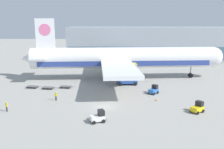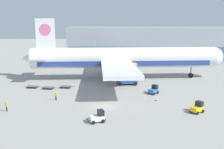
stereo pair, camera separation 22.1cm
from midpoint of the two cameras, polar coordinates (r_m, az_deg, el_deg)
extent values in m
plane|color=#9E9B93|center=(48.35, -1.88, -7.39)|extent=(400.00, 400.00, 0.00)
cube|color=#9EA8B2|center=(112.68, 13.88, 6.93)|extent=(90.00, 18.00, 14.00)
cube|color=slate|center=(104.13, 14.79, 4.77)|extent=(88.20, 0.20, 4.90)
cylinder|color=white|center=(71.37, 2.87, 3.90)|extent=(52.32, 10.75, 5.80)
cube|color=#2D428E|center=(71.56, 2.86, 2.87)|extent=(48.16, 10.23, 1.45)
sphere|color=white|center=(78.56, 22.12, 3.77)|extent=(5.68, 5.68, 5.68)
cone|color=white|center=(73.27, -17.83, 3.56)|extent=(6.88, 6.10, 5.51)
cube|color=white|center=(71.74, -14.92, 9.10)|extent=(5.22, 0.94, 8.00)
cylinder|color=pink|center=(71.71, -14.96, 9.87)|extent=(3.24, 0.85, 3.20)
cube|color=white|center=(72.48, -15.46, 4.08)|extent=(4.83, 13.28, 0.50)
cube|color=white|center=(71.24, 0.78, 3.31)|extent=(12.56, 48.55, 0.90)
cylinder|color=#9EA0A5|center=(61.66, 1.45, 0.28)|extent=(4.45, 3.19, 2.80)
cylinder|color=#9EA0A5|center=(81.46, 0.27, 3.11)|extent=(4.45, 3.19, 2.80)
cylinder|color=#9EA0A5|center=(76.61, 17.71, 1.29)|extent=(0.36, 0.36, 4.00)
cylinder|color=black|center=(76.98, 17.61, -0.18)|extent=(1.38, 1.02, 1.30)
cylinder|color=#9EA0A5|center=(68.46, -0.33, 0.65)|extent=(0.36, 0.36, 4.00)
cylinder|color=black|center=(68.88, -0.33, -0.98)|extent=(1.38, 1.02, 1.30)
cylinder|color=#9EA0A5|center=(74.74, -0.59, 1.60)|extent=(0.36, 0.36, 4.00)
cylinder|color=black|center=(75.12, -0.59, 0.10)|extent=(1.38, 1.02, 1.30)
cube|color=#284C99|center=(65.35, 3.56, -1.57)|extent=(5.46, 3.48, 0.70)
cube|color=#B2B2B7|center=(64.53, 3.60, 1.98)|extent=(5.19, 3.31, 0.30)
cube|color=yellow|center=(64.44, 3.61, 2.46)|extent=(5.19, 3.31, 0.08)
cube|color=#284C99|center=(64.87, 3.58, 0.34)|extent=(4.26, 0.57, 3.87)
cube|color=#284C99|center=(64.87, 3.58, 0.34)|extent=(4.26, 0.57, 3.87)
cylinder|color=black|center=(67.14, 5.05, -1.54)|extent=(0.93, 0.44, 0.90)
cylinder|color=black|center=(64.25, 5.44, -2.16)|extent=(0.93, 0.44, 0.90)
cylinder|color=black|center=(66.68, 1.74, -1.59)|extent=(0.93, 0.44, 0.90)
cylinder|color=black|center=(63.78, 1.97, -2.21)|extent=(0.93, 0.44, 0.90)
cube|color=#2D66B7|center=(57.45, 9.53, -3.69)|extent=(2.54, 2.67, 0.80)
cube|color=black|center=(57.77, 9.90, -2.75)|extent=(1.53, 1.48, 0.90)
cube|color=black|center=(58.54, 10.16, -3.71)|extent=(1.08, 0.92, 0.24)
cylinder|color=black|center=(58.57, 9.35, -3.79)|extent=(0.57, 0.62, 0.60)
cylinder|color=black|center=(57.88, 10.53, -4.03)|extent=(0.57, 0.62, 0.60)
cylinder|color=black|center=(57.26, 8.49, -4.13)|extent=(0.57, 0.62, 0.60)
cylinder|color=black|center=(56.55, 9.68, -4.37)|extent=(0.57, 0.62, 0.60)
cube|color=silver|center=(41.12, -3.30, -9.89)|extent=(2.66, 2.17, 0.80)
cube|color=black|center=(40.99, -2.44, -8.68)|extent=(1.30, 1.49, 0.90)
cube|color=black|center=(41.57, -1.65, -10.05)|extent=(0.62, 1.23, 0.24)
cylinder|color=black|center=(42.11, -2.51, -9.94)|extent=(0.65, 0.45, 0.60)
cylinder|color=black|center=(40.87, -1.91, -10.62)|extent=(0.65, 0.45, 0.60)
cylinder|color=black|center=(41.69, -4.65, -10.20)|extent=(0.65, 0.45, 0.60)
cylinder|color=black|center=(40.44, -4.11, -10.90)|extent=(0.65, 0.45, 0.60)
cube|color=yellow|center=(47.70, 18.96, -7.43)|extent=(2.67, 2.54, 0.80)
cube|color=black|center=(47.96, 19.47, -6.29)|extent=(1.48, 1.53, 0.90)
cube|color=black|center=(48.77, 19.76, -7.41)|extent=(0.92, 1.08, 0.24)
cylinder|color=black|center=(48.83, 18.79, -7.47)|extent=(0.62, 0.56, 0.60)
cylinder|color=black|center=(48.11, 20.17, -7.86)|extent=(0.62, 0.56, 0.60)
cylinder|color=black|center=(47.57, 17.67, -7.91)|extent=(0.62, 0.56, 0.60)
cylinder|color=black|center=(46.83, 19.07, -8.32)|extent=(0.62, 0.56, 0.60)
cube|color=#56565B|center=(64.74, -17.62, -2.59)|extent=(2.95, 1.81, 0.12)
cube|color=#56565B|center=(63.96, -16.13, -2.67)|extent=(0.90, 0.18, 0.08)
cylinder|color=black|center=(64.93, -16.58, -2.70)|extent=(0.37, 0.18, 0.36)
cylinder|color=black|center=(63.82, -17.06, -2.98)|extent=(0.37, 0.18, 0.36)
cylinder|color=black|center=(65.78, -18.13, -2.61)|extent=(0.37, 0.18, 0.36)
cylinder|color=black|center=(64.69, -18.63, -2.89)|extent=(0.37, 0.18, 0.36)
cube|color=#56565B|center=(62.70, -14.25, -2.85)|extent=(2.95, 1.81, 0.12)
cube|color=#56565B|center=(62.01, -12.67, -2.94)|extent=(0.90, 0.18, 0.08)
cylinder|color=black|center=(62.96, -13.19, -2.97)|extent=(0.37, 0.18, 0.36)
cylinder|color=black|center=(61.82, -13.62, -3.26)|extent=(0.37, 0.18, 0.36)
cylinder|color=black|center=(63.70, -14.83, -2.88)|extent=(0.37, 0.18, 0.36)
cylinder|color=black|center=(62.58, -15.29, -3.17)|extent=(0.37, 0.18, 0.36)
cube|color=#56565B|center=(62.68, -10.42, -2.68)|extent=(2.95, 1.81, 0.12)
cube|color=#56565B|center=(62.11, -8.80, -2.76)|extent=(0.90, 0.18, 0.08)
cylinder|color=black|center=(63.02, -9.38, -2.79)|extent=(0.37, 0.18, 0.36)
cylinder|color=black|center=(61.85, -9.74, -3.09)|extent=(0.37, 0.18, 0.36)
cylinder|color=black|center=(63.64, -11.06, -2.71)|extent=(0.37, 0.18, 0.36)
cylinder|color=black|center=(62.48, -11.45, -3.00)|extent=(0.37, 0.18, 0.36)
cylinder|color=black|center=(53.29, -12.50, -5.34)|extent=(0.14, 0.14, 0.88)
cylinder|color=black|center=(53.37, -12.69, -5.32)|extent=(0.14, 0.14, 0.88)
cube|color=yellow|center=(53.11, -12.63, -4.53)|extent=(0.40, 0.28, 0.66)
cylinder|color=yellow|center=(53.00, -12.40, -4.52)|extent=(0.09, 0.09, 0.60)
cylinder|color=yellow|center=(53.21, -12.87, -4.47)|extent=(0.09, 0.09, 0.60)
sphere|color=tan|center=(52.99, -12.65, -4.06)|extent=(0.24, 0.24, 0.24)
sphere|color=yellow|center=(52.97, -12.66, -3.99)|extent=(0.23, 0.23, 0.23)
cylinder|color=black|center=(49.59, -22.76, -7.30)|extent=(0.14, 0.14, 0.88)
cylinder|color=black|center=(49.77, -22.85, -7.24)|extent=(0.14, 0.14, 0.88)
cube|color=yellow|center=(49.45, -22.88, -6.42)|extent=(0.41, 0.41, 0.66)
cylinder|color=yellow|center=(49.22, -22.77, -6.45)|extent=(0.09, 0.09, 0.60)
cylinder|color=yellow|center=(49.65, -22.99, -6.32)|extent=(0.09, 0.09, 0.60)
sphere|color=tan|center=(49.31, -22.92, -5.92)|extent=(0.24, 0.24, 0.24)
sphere|color=yellow|center=(49.30, -22.93, -5.85)|extent=(0.23, 0.23, 0.23)
cube|color=black|center=(52.80, 10.14, -5.88)|extent=(0.40, 0.40, 0.04)
cone|color=orange|center=(52.72, 10.15, -5.60)|extent=(0.32, 0.32, 0.50)
cylinder|color=white|center=(52.72, 10.15, -5.57)|extent=(0.19, 0.19, 0.07)
camera|label=1|loc=(0.11, -89.89, 0.02)|focal=40.00mm
camera|label=2|loc=(0.11, 90.11, -0.02)|focal=40.00mm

